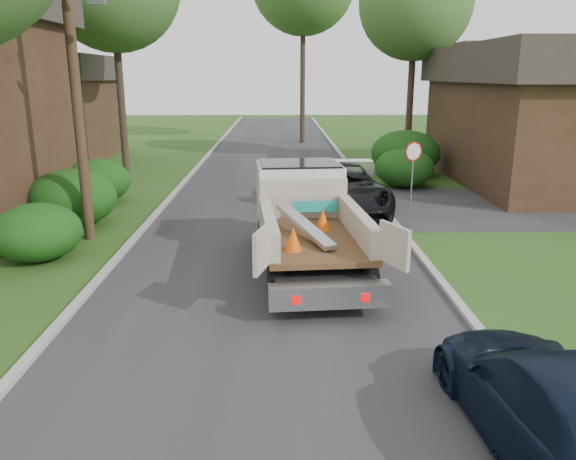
# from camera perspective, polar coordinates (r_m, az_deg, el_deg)

# --- Properties ---
(ground) EXTENTS (120.00, 120.00, 0.00)m
(ground) POSITION_cam_1_polar(r_m,az_deg,el_deg) (12.45, -2.05, -7.22)
(ground) COLOR #2C4F16
(ground) RESTS_ON ground
(road) EXTENTS (8.00, 90.00, 0.02)m
(road) POSITION_cam_1_polar(r_m,az_deg,el_deg) (22.02, -1.60, 2.88)
(road) COLOR #28282B
(road) RESTS_ON ground
(curb_left) EXTENTS (0.20, 90.00, 0.12)m
(curb_left) POSITION_cam_1_polar(r_m,az_deg,el_deg) (22.43, -12.14, 2.91)
(curb_left) COLOR #9E9E99
(curb_left) RESTS_ON ground
(curb_right) EXTENTS (0.20, 90.00, 0.12)m
(curb_right) POSITION_cam_1_polar(r_m,az_deg,el_deg) (22.34, 8.99, 3.02)
(curb_right) COLOR #9E9E99
(curb_right) RESTS_ON ground
(stop_sign) EXTENTS (0.71, 0.32, 2.48)m
(stop_sign) POSITION_cam_1_polar(r_m,az_deg,el_deg) (21.29, 12.58, 6.94)
(stop_sign) COLOR slate
(stop_sign) RESTS_ON ground
(utility_pole) EXTENTS (2.42, 1.25, 10.00)m
(utility_pole) POSITION_cam_1_polar(r_m,az_deg,el_deg) (17.44, -20.96, 15.72)
(utility_pole) COLOR #382619
(utility_pole) RESTS_ON ground
(house_left_far) EXTENTS (7.56, 7.56, 6.00)m
(house_left_far) POSITION_cam_1_polar(r_m,az_deg,el_deg) (36.24, -23.76, 11.43)
(house_left_far) COLOR #392317
(house_left_far) RESTS_ON ground
(house_right) EXTENTS (9.72, 12.96, 6.20)m
(house_right) POSITION_cam_1_polar(r_m,az_deg,el_deg) (28.55, 26.04, 10.64)
(house_right) COLOR #392317
(house_right) RESTS_ON ground
(hedge_left_a) EXTENTS (2.34, 2.34, 1.53)m
(hedge_left_a) POSITION_cam_1_polar(r_m,az_deg,el_deg) (16.36, -24.14, -0.19)
(hedge_left_a) COLOR #0F3E0E
(hedge_left_a) RESTS_ON ground
(hedge_left_b) EXTENTS (2.86, 2.86, 1.87)m
(hedge_left_b) POSITION_cam_1_polar(r_m,az_deg,el_deg) (19.60, -21.12, 3.04)
(hedge_left_b) COLOR #0F3E0E
(hedge_left_b) RESTS_ON ground
(hedge_left_c) EXTENTS (2.60, 2.60, 1.70)m
(hedge_left_c) POSITION_cam_1_polar(r_m,az_deg,el_deg) (22.96, -18.90, 4.72)
(hedge_left_c) COLOR #0F3E0E
(hedge_left_c) RESTS_ON ground
(hedge_right_a) EXTENTS (2.60, 2.60, 1.70)m
(hedge_right_a) POSITION_cam_1_polar(r_m,az_deg,el_deg) (25.42, 11.73, 6.20)
(hedge_right_a) COLOR #0F3E0E
(hedge_right_a) RESTS_ON ground
(hedge_right_b) EXTENTS (3.38, 3.38, 2.21)m
(hedge_right_b) POSITION_cam_1_polar(r_m,az_deg,el_deg) (28.43, 11.85, 7.67)
(hedge_right_b) COLOR #0F3E0E
(hedge_right_b) RESTS_ON ground
(tree_right_far) EXTENTS (6.00, 6.00, 11.50)m
(tree_right_far) POSITION_cam_1_polar(r_m,az_deg,el_deg) (32.52, 12.83, 21.60)
(tree_right_far) COLOR #2D2119
(tree_right_far) RESTS_ON ground
(flatbed_truck) EXTENTS (3.19, 6.66, 2.45)m
(flatbed_truck) POSITION_cam_1_polar(r_m,az_deg,el_deg) (14.80, 1.65, 1.91)
(flatbed_truck) COLOR black
(flatbed_truck) RESTS_ON ground
(black_pickup) EXTENTS (3.44, 6.59, 1.77)m
(black_pickup) POSITION_cam_1_polar(r_m,az_deg,el_deg) (20.34, 5.13, 4.31)
(black_pickup) COLOR black
(black_pickup) RESTS_ON ground
(navy_suv) EXTENTS (2.20, 4.83, 1.37)m
(navy_suv) POSITION_cam_1_polar(r_m,az_deg,el_deg) (8.38, 25.25, -15.55)
(navy_suv) COLOR black
(navy_suv) RESTS_ON ground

